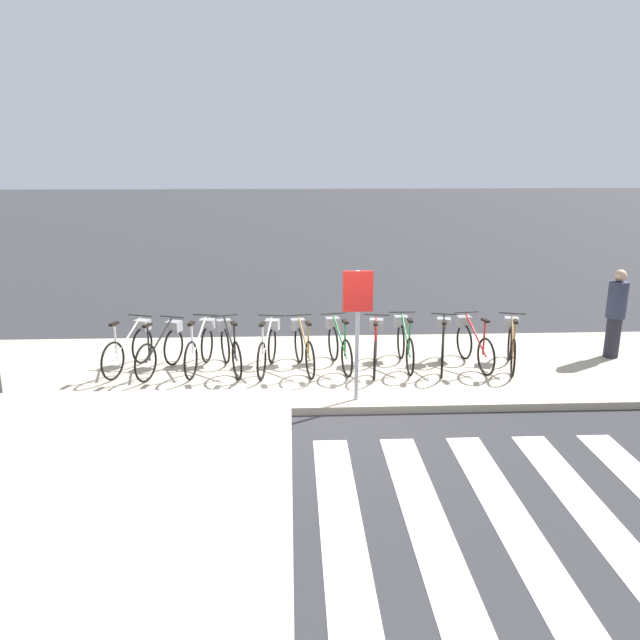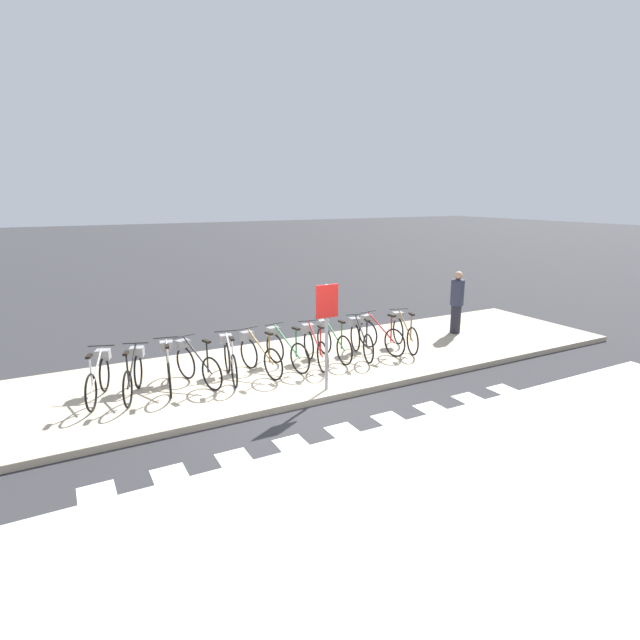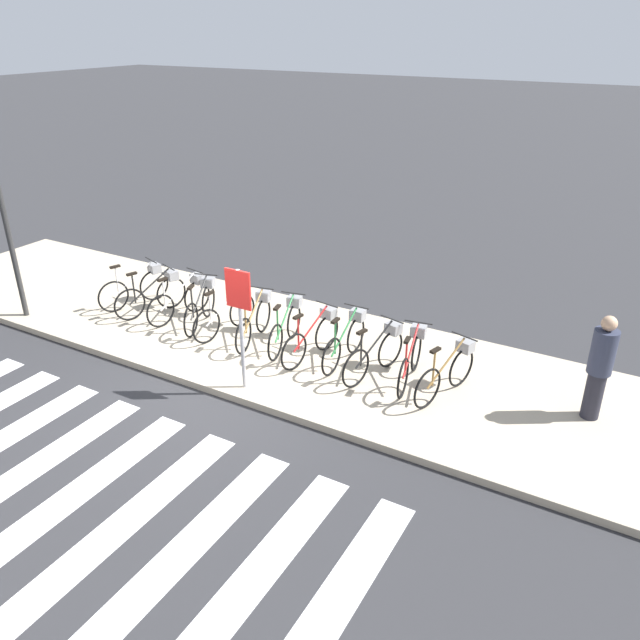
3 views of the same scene
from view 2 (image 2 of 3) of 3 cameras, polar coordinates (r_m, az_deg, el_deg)
The scene contains 17 objects.
ground_plane at distance 8.97m, azimuth -0.99°, elevation -9.81°, with size 120.00×120.00×0.00m, color #2D2D30.
sidewalk at distance 10.51m, azimuth -5.68°, elevation -5.84°, with size 17.01×3.72×0.12m.
road_crosswalk at distance 5.77m, azimuth 24.57°, elevation -26.43°, with size 7.65×8.00×0.01m.
parked_bicycle_0 at distance 9.65m, azimuth -23.95°, elevation -5.85°, with size 0.63×1.46×0.94m.
parked_bicycle_1 at distance 9.58m, azimuth -20.51°, elevation -5.66°, with size 0.65×1.45×0.94m.
parked_bicycle_2 at distance 9.76m, azimuth -16.96°, elevation -5.00°, with size 0.46×1.51×0.94m.
parked_bicycle_3 at distance 9.82m, azimuth -14.06°, elevation -4.69°, with size 0.62×1.47×0.94m.
parked_bicycle_4 at distance 9.95m, azimuth -10.30°, elevation -4.24°, with size 0.46×1.52×0.94m.
parked_bicycle_5 at distance 10.15m, azimuth -7.11°, elevation -3.75°, with size 0.49×1.51×0.94m.
parked_bicycle_6 at distance 10.44m, azimuth -4.11°, elevation -3.16°, with size 0.48×1.51×0.94m.
parked_bicycle_7 at distance 10.59m, azimuth -0.70°, elevation -2.86°, with size 0.46×1.52×0.94m.
parked_bicycle_8 at distance 10.98m, azimuth 1.35°, elevation -2.25°, with size 0.46×1.53×0.94m.
parked_bicycle_9 at distance 11.17m, azimuth 4.62°, elevation -2.00°, with size 0.53×1.49×0.94m.
parked_bicycle_10 at distance 11.55m, azimuth 6.65°, elevation -1.52°, with size 0.46×1.52×0.94m.
parked_bicycle_11 at distance 11.84m, azimuth 9.54°, elevation -1.22°, with size 0.57×1.48×0.94m.
pedestrian at distance 13.36m, azimuth 15.37°, elevation 2.10°, with size 0.34×0.34×1.62m.
sign_post at distance 8.94m, azimuth 0.78°, elevation 0.12°, with size 0.44×0.07×1.98m.
Camera 2 is at (-3.76, -7.28, 3.64)m, focal length 28.00 mm.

